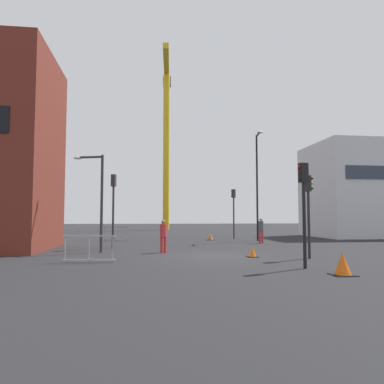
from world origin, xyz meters
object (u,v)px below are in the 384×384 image
(traffic_light_island, at_px, (113,199))
(traffic_cone_by_barrier, at_px, (252,252))
(construction_crane, at_px, (166,126))
(streetlamp_short, at_px, (97,192))
(traffic_light_median, at_px, (304,197))
(traffic_light_verge, at_px, (309,202))
(traffic_light_near, at_px, (234,206))
(pedestrian_waiting, at_px, (163,234))
(traffic_cone_orange, at_px, (211,237))
(pedestrian_walking, at_px, (261,228))
(streetlamp_tall, at_px, (257,179))
(traffic_cone_striped, at_px, (343,265))

(traffic_light_island, height_order, traffic_cone_by_barrier, traffic_light_island)
(construction_crane, height_order, streetlamp_short, construction_crane)
(traffic_light_median, relative_size, traffic_light_verge, 1.03)
(traffic_light_near, bearing_deg, pedestrian_waiting, -119.80)
(traffic_light_island, bearing_deg, pedestrian_waiting, -46.91)
(pedestrian_waiting, distance_m, traffic_cone_orange, 10.41)
(traffic_light_verge, relative_size, pedestrian_walking, 2.07)
(streetlamp_tall, height_order, pedestrian_waiting, streetlamp_tall)
(construction_crane, xyz_separation_m, pedestrian_walking, (5.03, -26.69, -13.67))
(streetlamp_short, xyz_separation_m, traffic_light_near, (9.76, 10.45, -0.33))
(traffic_cone_orange, distance_m, traffic_cone_by_barrier, 12.00)
(traffic_cone_orange, distance_m, traffic_cone_striped, 17.44)
(streetlamp_tall, xyz_separation_m, traffic_cone_striped, (-2.30, -15.96, -4.36))
(traffic_light_verge, xyz_separation_m, traffic_light_island, (-8.95, 6.36, 0.40))
(streetlamp_tall, height_order, traffic_light_island, streetlamp_tall)
(traffic_light_median, bearing_deg, traffic_cone_orange, 91.92)
(streetlamp_short, distance_m, traffic_light_near, 14.30)
(pedestrian_waiting, xyz_separation_m, traffic_cone_by_barrier, (3.90, -2.47, -0.74))
(construction_crane, bearing_deg, traffic_light_median, -86.00)
(pedestrian_waiting, bearing_deg, construction_crane, 86.56)
(construction_crane, xyz_separation_m, traffic_cone_striped, (3.23, -40.36, -14.37))
(traffic_light_median, bearing_deg, streetlamp_tall, 78.89)
(traffic_light_verge, height_order, traffic_cone_striped, traffic_light_verge)
(construction_crane, height_order, pedestrian_waiting, construction_crane)
(traffic_light_island, bearing_deg, traffic_cone_by_barrier, -39.16)
(streetlamp_short, height_order, traffic_light_verge, streetlamp_short)
(traffic_light_verge, xyz_separation_m, traffic_light_near, (0.18, 14.52, 0.29))
(traffic_light_median, xyz_separation_m, pedestrian_waiting, (-4.66, 6.30, -1.56))
(streetlamp_short, xyz_separation_m, pedestrian_waiting, (3.39, -0.67, -2.12))
(streetlamp_tall, bearing_deg, pedestrian_waiting, -132.83)
(traffic_cone_striped, bearing_deg, traffic_light_near, 86.44)
(pedestrian_walking, bearing_deg, traffic_cone_striped, -97.48)
(traffic_cone_by_barrier, bearing_deg, streetlamp_short, 156.70)
(traffic_cone_by_barrier, bearing_deg, traffic_light_median, -78.71)
(streetlamp_short, distance_m, traffic_cone_orange, 11.96)
(construction_crane, bearing_deg, streetlamp_short, -99.54)
(traffic_light_median, xyz_separation_m, traffic_light_near, (1.70, 17.41, 0.22))
(pedestrian_waiting, bearing_deg, traffic_light_island, 133.09)
(traffic_cone_striped, bearing_deg, pedestrian_walking, 82.52)
(traffic_light_median, distance_m, pedestrian_walking, 12.40)
(pedestrian_walking, bearing_deg, pedestrian_waiting, -140.33)
(pedestrian_waiting, bearing_deg, streetlamp_tall, 47.17)
(construction_crane, relative_size, traffic_light_near, 5.64)
(traffic_cone_by_barrier, bearing_deg, streetlamp_tall, 71.21)
(traffic_light_verge, bearing_deg, streetlamp_short, 156.98)
(streetlamp_short, distance_m, traffic_cone_striped, 12.42)
(streetlamp_tall, height_order, traffic_cone_by_barrier, streetlamp_tall)
(traffic_light_near, bearing_deg, streetlamp_short, -133.05)
(traffic_light_verge, bearing_deg, traffic_cone_orange, 99.04)
(streetlamp_short, distance_m, traffic_cone_by_barrier, 8.44)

